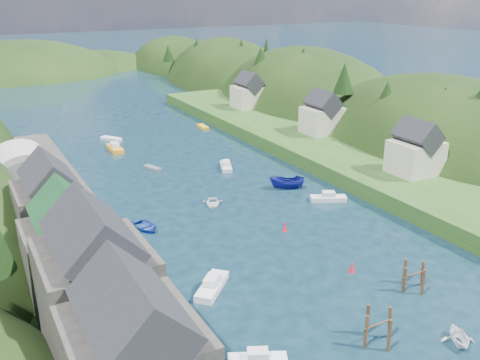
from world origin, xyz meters
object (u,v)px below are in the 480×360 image
channel_buoy_near (352,268)px  channel_buoy_far (285,227)px  piling_cluster_near (378,330)px  piling_cluster_far (413,279)px

channel_buoy_near → channel_buoy_far: same height
piling_cluster_near → channel_buoy_near: 12.17m
channel_buoy_near → channel_buoy_far: (-0.70, 12.29, 0.00)m
piling_cluster_far → channel_buoy_far: piling_cluster_far is taller
piling_cluster_near → piling_cluster_far: (9.30, 4.96, -0.17)m
channel_buoy_near → channel_buoy_far: 12.31m
piling_cluster_near → channel_buoy_near: piling_cluster_near is taller
piling_cluster_far → channel_buoy_near: 6.53m
piling_cluster_near → channel_buoy_far: bearing=76.9°
piling_cluster_near → channel_buoy_far: (5.30, 22.86, -0.77)m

